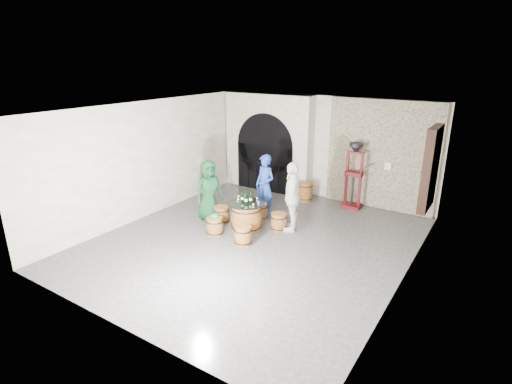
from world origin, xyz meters
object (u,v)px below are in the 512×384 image
Objects in this scene: person_green at (209,190)px; person_white at (292,197)px; barrel_stool_left at (222,215)px; corking_press at (354,171)px; wine_bottle_center at (246,199)px; barrel_table at (246,217)px; barrel_stool_right at (279,222)px; person_blue at (265,186)px; barrel_stool_far at (260,211)px; wine_bottle_left at (242,197)px; wine_bottle_right at (251,198)px; barrel_stool_near_right at (243,235)px; side_barrel at (305,191)px; barrel_stool_near_left at (215,226)px.

person_green is 0.92× the size of person_white.
person_white is (1.84, 0.59, 0.69)m from barrel_stool_left.
wine_bottle_center is at bearing -121.48° from corking_press.
person_green reaches higher than barrel_stool_left.
wine_bottle_center is at bearing -56.35° from barrel_table.
person_blue is (-0.85, 0.69, 0.66)m from barrel_stool_right.
barrel_stool_left is at bearing 176.94° from barrel_table.
person_green is 4.27m from corking_press.
person_blue is (1.14, 1.08, 0.04)m from person_green.
person_green reaches higher than barrel_stool_far.
wine_bottle_left and wine_bottle_right have the same top height.
barrel_stool_near_right is at bearing -111.95° from corking_press.
barrel_table is 2.11× the size of barrel_stool_near_right.
person_blue is 1.20m from wine_bottle_center.
side_barrel is (1.57, 2.80, -0.53)m from person_green.
person_green is 3.25m from side_barrel.
barrel_stool_near_left is 1.41× the size of wine_bottle_right.
corking_press is (2.58, 3.02, 0.92)m from barrel_stool_left.
barrel_table is at bearing 123.65° from wine_bottle_center.
side_barrel is (-0.42, 2.41, 0.08)m from barrel_stool_right.
barrel_stool_near_right is at bearing -60.90° from barrel_table.
barrel_stool_left is 1.41× the size of wine_bottle_left.
barrel_stool_left is at bearing -165.22° from barrel_stool_right.
wine_bottle_center reaches higher than barrel_table.
person_white is 2.94× the size of side_barrel.
barrel_stool_far is 0.23× the size of corking_press.
side_barrel is at bearing 68.09° from barrel_stool_left.
barrel_stool_near_left is 4.46m from corking_press.
barrel_stool_right is 1.41× the size of wine_bottle_right.
wine_bottle_left is 0.23m from wine_bottle_right.
barrel_stool_near_right is 1.97m from person_green.
barrel_stool_left is 2.05m from person_white.
person_green is 1.57m from person_blue.
wine_bottle_right is at bearing 13.02° from wine_bottle_left.
side_barrel is at bearing 99.99° from barrel_stool_right.
barrel_table is at bearing -95.76° from side_barrel.
person_blue is 5.43× the size of wine_bottle_center.
corking_press reaches higher than barrel_stool_far.
side_barrel is at bearing 85.97° from wine_bottle_right.
person_blue is (-0.14, 1.15, 0.51)m from barrel_table.
barrel_table is at bearing -3.06° from barrel_stool_left.
wine_bottle_center is at bearing 49.71° from barrel_stool_near_left.
person_white is 5.61× the size of wine_bottle_center.
person_green reaches higher than wine_bottle_right.
barrel_stool_far is 1.03m from wine_bottle_right.
wine_bottle_center is (-0.38, 0.69, 0.65)m from barrel_stool_near_right.
person_blue reaches higher than barrel_stool_far.
barrel_stool_near_left is (-0.40, -1.52, 0.00)m from barrel_stool_far.
barrel_table reaches higher than side_barrel.
barrel_stool_left is at bearing -133.05° from barrel_stool_far.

